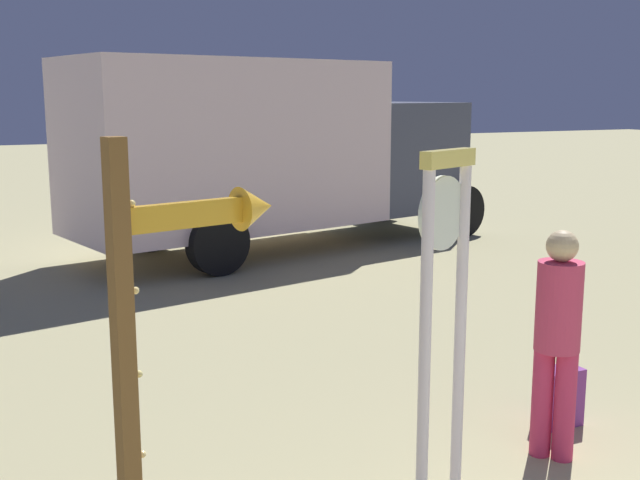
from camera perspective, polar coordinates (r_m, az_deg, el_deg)
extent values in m
cylinder|color=silver|center=(4.64, 7.55, -7.79)|extent=(0.07, 0.07, 2.07)
cylinder|color=silver|center=(4.94, 10.04, -6.71)|extent=(0.07, 0.07, 2.07)
cube|color=#F0DA64|center=(4.58, 9.22, 5.82)|extent=(0.45, 0.25, 0.10)
cylinder|color=white|center=(4.63, 8.79, 1.93)|extent=(0.42, 0.21, 0.43)
cube|color=black|center=(4.65, 8.53, 1.96)|extent=(0.09, 0.05, 0.08)
cube|color=black|center=(4.65, 8.53, 1.96)|extent=(0.16, 0.07, 0.07)
cube|color=brown|center=(4.29, -13.91, -8.14)|extent=(0.12, 0.12, 2.27)
cube|color=gold|center=(4.30, -9.55, 1.80)|extent=(0.69, 0.22, 0.14)
cone|color=gold|center=(4.53, -4.63, 2.36)|extent=(0.27, 0.30, 0.25)
sphere|color=#FBE08D|center=(4.53, -12.64, -14.80)|extent=(0.04, 0.04, 0.04)
sphere|color=#F1E488|center=(4.36, -12.88, -9.37)|extent=(0.04, 0.04, 0.04)
sphere|color=#FFE58C|center=(4.23, -13.13, -3.56)|extent=(0.04, 0.04, 0.04)
sphere|color=#FEE584|center=(4.14, -13.39, 2.56)|extent=(0.04, 0.04, 0.04)
cylinder|color=#CA2F56|center=(5.79, 15.67, -11.14)|extent=(0.14, 0.14, 0.77)
cylinder|color=#CA2F56|center=(5.77, 17.18, -11.33)|extent=(0.14, 0.14, 0.77)
cylinder|color=#C83858|center=(5.57, 16.79, -4.59)|extent=(0.31, 0.31, 0.61)
sphere|color=#D3B683|center=(5.48, 17.02, -0.41)|extent=(0.21, 0.21, 0.21)
cube|color=#793788|center=(6.37, 16.79, -10.75)|extent=(0.34, 0.20, 0.45)
cube|color=#872D91|center=(6.48, 16.05, -10.98)|extent=(0.24, 0.04, 0.20)
cube|color=silver|center=(12.21, -6.63, 6.82)|extent=(5.13, 3.10, 2.53)
cube|color=#454A5D|center=(14.29, 5.17, 6.07)|extent=(2.29, 2.37, 1.87)
cube|color=black|center=(14.93, 7.91, 7.64)|extent=(0.40, 1.65, 0.82)
cylinder|color=black|center=(14.15, 10.17, 2.08)|extent=(0.93, 0.44, 0.90)
cylinder|color=black|center=(15.65, 4.34, 3.01)|extent=(0.93, 0.44, 0.90)
cylinder|color=black|center=(11.02, -7.34, -0.21)|extent=(0.93, 0.44, 0.90)
cylinder|color=black|center=(12.89, -12.20, 1.19)|extent=(0.93, 0.44, 0.90)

